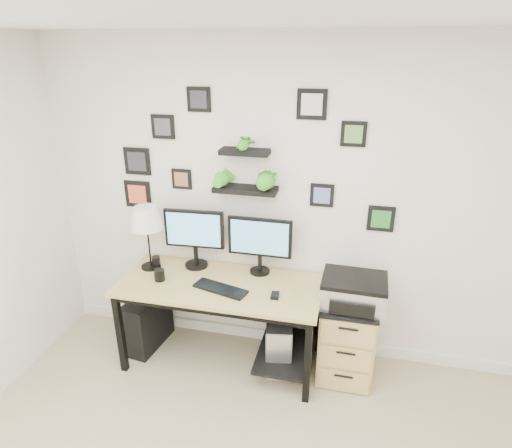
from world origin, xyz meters
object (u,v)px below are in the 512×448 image
(table_lamp, at_px, (146,219))
(pc_tower_black, at_px, (148,321))
(monitor_right, at_px, (260,241))
(printer, at_px, (354,291))
(mug, at_px, (160,275))
(pc_tower_grey, at_px, (279,340))
(file_cabinet, at_px, (346,337))
(monitor_left, at_px, (194,234))
(desk, at_px, (226,295))

(table_lamp, bearing_deg, pc_tower_black, -127.77)
(monitor_right, distance_m, pc_tower_black, 1.27)
(pc_tower_black, relative_size, printer, 0.99)
(printer, bearing_deg, mug, -175.04)
(table_lamp, distance_m, pc_tower_grey, 1.48)
(pc_tower_grey, xyz_separation_m, file_cabinet, (0.54, 0.03, 0.10))
(mug, height_order, printer, printer)
(pc_tower_black, distance_m, printer, 1.82)
(pc_tower_grey, bearing_deg, monitor_left, 167.94)
(monitor_left, relative_size, file_cabinet, 0.76)
(desk, xyz_separation_m, printer, (1.00, 0.03, 0.15))
(table_lamp, height_order, file_cabinet, table_lamp)
(desk, xyz_separation_m, table_lamp, (-0.68, 0.09, 0.56))
(monitor_left, distance_m, file_cabinet, 1.48)
(monitor_right, xyz_separation_m, table_lamp, (-0.92, -0.12, 0.15))
(monitor_right, bearing_deg, mug, -158.03)
(table_lamp, height_order, mug, table_lamp)
(table_lamp, relative_size, pc_tower_grey, 1.11)
(monitor_left, bearing_deg, printer, -6.82)
(monitor_left, relative_size, table_lamp, 0.93)
(monitor_right, relative_size, pc_tower_black, 1.08)
(mug, bearing_deg, pc_tower_black, 151.29)
(monitor_right, relative_size, printer, 1.07)
(desk, xyz_separation_m, pc_tower_black, (-0.73, 0.02, -0.38))
(monitor_right, xyz_separation_m, pc_tower_black, (-0.97, -0.18, -0.80))
(monitor_left, distance_m, monitor_right, 0.55)
(desk, relative_size, monitor_left, 3.14)
(file_cabinet, bearing_deg, printer, -53.79)
(desk, bearing_deg, monitor_left, 148.84)
(pc_tower_black, height_order, pc_tower_grey, pc_tower_black)
(monitor_left, height_order, monitor_right, monitor_left)
(table_lamp, relative_size, pc_tower_black, 1.13)
(monitor_left, height_order, pc_tower_grey, monitor_left)
(pc_tower_grey, bearing_deg, table_lamp, 176.95)
(desk, bearing_deg, table_lamp, 172.61)
(pc_tower_black, xyz_separation_m, pc_tower_grey, (1.17, 0.01, -0.01))
(file_cabinet, bearing_deg, pc_tower_black, -178.76)
(desk, height_order, mug, mug)
(mug, bearing_deg, file_cabinet, 5.99)
(pc_tower_grey, bearing_deg, pc_tower_black, -179.63)
(file_cabinet, xyz_separation_m, printer, (0.02, -0.03, 0.44))
(monitor_right, bearing_deg, desk, -139.15)
(mug, bearing_deg, desk, 10.85)
(file_cabinet, bearing_deg, pc_tower_grey, -176.87)
(pc_tower_black, xyz_separation_m, printer, (1.73, 0.01, 0.54))
(desk, bearing_deg, pc_tower_black, 178.36)
(pc_tower_black, bearing_deg, table_lamp, 59.84)
(desk, xyz_separation_m, pc_tower_grey, (0.44, 0.03, -0.40))
(monitor_left, xyz_separation_m, file_cabinet, (1.30, -0.13, -0.71))
(desk, relative_size, printer, 3.28)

